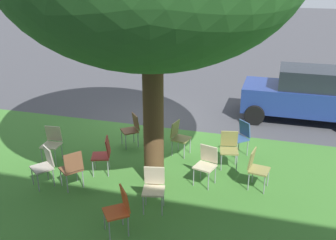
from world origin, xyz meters
The scene contains 15 objects.
ground centered at (0.00, 0.00, 0.00)m, with size 80.00×80.00×0.00m, color #424247.
grass_verge centered at (0.00, 3.20, 0.00)m, with size 48.00×6.00×0.01m, color #3D752D.
chair_0 centered at (-0.01, 1.62, 0.52)m, with size 0.59×0.59×0.88m.
chair_1 centered at (0.06, 3.22, 0.52)m, with size 0.54×0.53×0.88m.
chair_2 centered at (-3.34, 2.89, 0.52)m, with size 0.48×0.48×0.88m.
chair_3 centered at (1.06, 4.06, 0.52)m, with size 0.58×0.58×0.88m.
chair_4 centered at (1.55, 2.99, 0.52)m, with size 0.45×0.45×0.88m.
chair_5 centered at (-2.65, 2.07, 0.52)m, with size 0.49×0.49×0.88m.
chair_6 centered at (0.42, 4.03, 0.52)m, with size 0.59×0.58×0.88m.
chair_7 centered at (-1.49, 4.26, 0.52)m, with size 0.49×0.50×0.88m.
chair_8 centered at (-1.14, 5.14, 0.52)m, with size 0.59×0.58×0.88m.
chair_9 centered at (-2.28, 3.01, 0.52)m, with size 0.51×0.52×0.88m.
chair_10 centered at (-1.33, 1.77, 0.52)m, with size 0.49×0.49×0.88m.
chair_11 centered at (-2.84, 1.31, 0.52)m, with size 0.59×0.59×0.88m.
parked_car centered at (-4.45, -1.71, 0.84)m, with size 3.70×1.92×1.65m.
Camera 1 is at (-3.61, 10.50, 4.47)m, focal length 41.68 mm.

